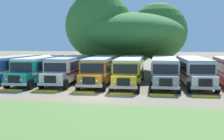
{
  "coord_description": "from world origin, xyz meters",
  "views": [
    {
      "loc": [
        4.95,
        -21.86,
        4.42
      ],
      "look_at": [
        0.0,
        5.75,
        1.6
      ],
      "focal_mm": 44.1,
      "sensor_mm": 36.0,
      "label": 1
    }
  ],
  "objects_px": {
    "parked_bus_slot_2": "(68,68)",
    "parked_bus_slot_4": "(130,70)",
    "parked_bus_slot_1": "(40,68)",
    "broad_shade_tree": "(128,32)",
    "parked_bus_slot_0": "(13,67)",
    "parked_bus_slot_5": "(164,70)",
    "parked_bus_slot_6": "(194,70)",
    "parked_bus_slot_3": "(100,69)"
  },
  "relations": [
    {
      "from": "parked_bus_slot_2",
      "to": "parked_bus_slot_0",
      "type": "bearing_deg",
      "value": -92.83
    },
    {
      "from": "parked_bus_slot_5",
      "to": "broad_shade_tree",
      "type": "height_order",
      "value": "broad_shade_tree"
    },
    {
      "from": "parked_bus_slot_0",
      "to": "broad_shade_tree",
      "type": "bearing_deg",
      "value": 136.58
    },
    {
      "from": "parked_bus_slot_1",
      "to": "parked_bus_slot_4",
      "type": "distance_m",
      "value": 10.03
    },
    {
      "from": "parked_bus_slot_0",
      "to": "parked_bus_slot_6",
      "type": "xyz_separation_m",
      "value": [
        20.21,
        0.36,
        0.0
      ]
    },
    {
      "from": "parked_bus_slot_1",
      "to": "parked_bus_slot_2",
      "type": "bearing_deg",
      "value": 98.45
    },
    {
      "from": "parked_bus_slot_4",
      "to": "parked_bus_slot_6",
      "type": "bearing_deg",
      "value": 96.23
    },
    {
      "from": "parked_bus_slot_2",
      "to": "parked_bus_slot_6",
      "type": "relative_size",
      "value": 1.0
    },
    {
      "from": "parked_bus_slot_0",
      "to": "broad_shade_tree",
      "type": "xyz_separation_m",
      "value": [
        11.87,
        11.89,
        4.4
      ]
    },
    {
      "from": "parked_bus_slot_1",
      "to": "parked_bus_slot_2",
      "type": "height_order",
      "value": "same"
    },
    {
      "from": "broad_shade_tree",
      "to": "parked_bus_slot_4",
      "type": "bearing_deg",
      "value": -82.04
    },
    {
      "from": "parked_bus_slot_2",
      "to": "parked_bus_slot_3",
      "type": "xyz_separation_m",
      "value": [
        3.67,
        -0.23,
        0.0
      ]
    },
    {
      "from": "parked_bus_slot_1",
      "to": "parked_bus_slot_4",
      "type": "relative_size",
      "value": 1.0
    },
    {
      "from": "parked_bus_slot_6",
      "to": "broad_shade_tree",
      "type": "bearing_deg",
      "value": -147.64
    },
    {
      "from": "parked_bus_slot_3",
      "to": "broad_shade_tree",
      "type": "height_order",
      "value": "broad_shade_tree"
    },
    {
      "from": "parked_bus_slot_2",
      "to": "parked_bus_slot_4",
      "type": "xyz_separation_m",
      "value": [
        6.92,
        -0.49,
        0.0
      ]
    },
    {
      "from": "parked_bus_slot_1",
      "to": "parked_bus_slot_5",
      "type": "xyz_separation_m",
      "value": [
        13.62,
        0.47,
        0.0
      ]
    },
    {
      "from": "parked_bus_slot_6",
      "to": "broad_shade_tree",
      "type": "distance_m",
      "value": 14.89
    },
    {
      "from": "parked_bus_slot_0",
      "to": "parked_bus_slot_3",
      "type": "height_order",
      "value": "same"
    },
    {
      "from": "parked_bus_slot_6",
      "to": "broad_shade_tree",
      "type": "height_order",
      "value": "broad_shade_tree"
    },
    {
      "from": "parked_bus_slot_2",
      "to": "broad_shade_tree",
      "type": "relative_size",
      "value": 0.62
    },
    {
      "from": "parked_bus_slot_0",
      "to": "parked_bus_slot_4",
      "type": "xyz_separation_m",
      "value": [
        13.61,
        -0.52,
        0.0
      ]
    },
    {
      "from": "parked_bus_slot_1",
      "to": "broad_shade_tree",
      "type": "xyz_separation_m",
      "value": [
        8.3,
        12.43,
        4.4
      ]
    },
    {
      "from": "parked_bus_slot_2",
      "to": "parked_bus_slot_5",
      "type": "distance_m",
      "value": 10.5
    },
    {
      "from": "parked_bus_slot_5",
      "to": "parked_bus_slot_6",
      "type": "distance_m",
      "value": 3.04
    },
    {
      "from": "parked_bus_slot_3",
      "to": "parked_bus_slot_5",
      "type": "xyz_separation_m",
      "value": [
        6.84,
        0.19,
        0.0
      ]
    },
    {
      "from": "parked_bus_slot_0",
      "to": "parked_bus_slot_2",
      "type": "bearing_deg",
      "value": 91.32
    },
    {
      "from": "parked_bus_slot_4",
      "to": "parked_bus_slot_0",
      "type": "bearing_deg",
      "value": -93.51
    },
    {
      "from": "parked_bus_slot_2",
      "to": "parked_bus_slot_6",
      "type": "bearing_deg",
      "value": 89.03
    },
    {
      "from": "parked_bus_slot_1",
      "to": "broad_shade_tree",
      "type": "relative_size",
      "value": 0.62
    },
    {
      "from": "parked_bus_slot_0",
      "to": "parked_bus_slot_1",
      "type": "bearing_deg",
      "value": 82.92
    },
    {
      "from": "parked_bus_slot_2",
      "to": "parked_bus_slot_3",
      "type": "bearing_deg",
      "value": 83.81
    },
    {
      "from": "parked_bus_slot_5",
      "to": "parked_bus_slot_6",
      "type": "relative_size",
      "value": 0.99
    },
    {
      "from": "parked_bus_slot_1",
      "to": "parked_bus_slot_6",
      "type": "bearing_deg",
      "value": 92.15
    },
    {
      "from": "parked_bus_slot_5",
      "to": "parked_bus_slot_6",
      "type": "xyz_separation_m",
      "value": [
        3.01,
        0.43,
        0.0
      ]
    },
    {
      "from": "parked_bus_slot_4",
      "to": "parked_bus_slot_6",
      "type": "relative_size",
      "value": 1.0
    },
    {
      "from": "parked_bus_slot_3",
      "to": "parked_bus_slot_6",
      "type": "bearing_deg",
      "value": 90.58
    },
    {
      "from": "parked_bus_slot_4",
      "to": "parked_bus_slot_5",
      "type": "distance_m",
      "value": 3.61
    },
    {
      "from": "parked_bus_slot_2",
      "to": "broad_shade_tree",
      "type": "height_order",
      "value": "broad_shade_tree"
    },
    {
      "from": "parked_bus_slot_4",
      "to": "parked_bus_slot_5",
      "type": "height_order",
      "value": "same"
    },
    {
      "from": "parked_bus_slot_0",
      "to": "parked_bus_slot_4",
      "type": "bearing_deg",
      "value": 89.37
    },
    {
      "from": "parked_bus_slot_6",
      "to": "parked_bus_slot_5",
      "type": "bearing_deg",
      "value": -85.35
    }
  ]
}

